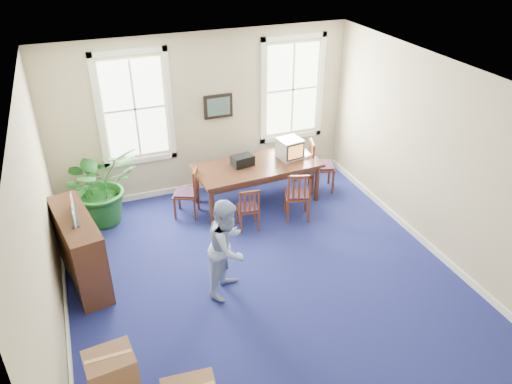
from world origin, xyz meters
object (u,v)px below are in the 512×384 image
object	(u,v)px
crt_tv	(290,148)
man	(228,247)
cardboard_boxes	(131,368)
chair_near_left	(248,207)
potted_plant	(101,185)
conference_table	(257,183)
credenza	(80,247)

from	to	relation	value
crt_tv	man	distance (m)	3.15
man	cardboard_boxes	size ratio (longest dim) A/B	1.01
chair_near_left	potted_plant	world-z (taller)	potted_plant
chair_near_left	potted_plant	size ratio (longest dim) A/B	0.58
potted_plant	cardboard_boxes	bearing A→B (deg)	-91.48
man	potted_plant	bearing A→B (deg)	71.95
conference_table	potted_plant	xyz separation A→B (m)	(-2.91, 0.37, 0.34)
credenza	potted_plant	world-z (taller)	potted_plant
man	cardboard_boxes	bearing A→B (deg)	172.45
crt_tv	cardboard_boxes	distance (m)	5.35
man	cardboard_boxes	distance (m)	2.22
cardboard_boxes	man	bearing A→B (deg)	40.66
potted_plant	man	bearing A→B (deg)	-59.85
chair_near_left	cardboard_boxes	distance (m)	3.86
man	credenza	xyz separation A→B (m)	(-2.06, 1.01, -0.15)
conference_table	cardboard_boxes	xyz separation A→B (m)	(-3.01, -3.75, 0.03)
crt_tv	potted_plant	distance (m)	3.64
credenza	potted_plant	size ratio (longest dim) A/B	1.08
man	credenza	world-z (taller)	man
chair_near_left	man	bearing A→B (deg)	68.12
man	conference_table	bearing A→B (deg)	11.62
chair_near_left	potted_plant	xyz separation A→B (m)	(-2.41, 1.19, 0.32)
crt_tv	cardboard_boxes	world-z (taller)	crt_tv
crt_tv	chair_near_left	size ratio (longest dim) A/B	0.55
crt_tv	potted_plant	world-z (taller)	potted_plant
crt_tv	chair_near_left	bearing A→B (deg)	-152.30
chair_near_left	crt_tv	bearing A→B (deg)	-136.11
conference_table	man	world-z (taller)	man
credenza	cardboard_boxes	distance (m)	2.48
conference_table	cardboard_boxes	world-z (taller)	cardboard_boxes
conference_table	cardboard_boxes	distance (m)	4.81
conference_table	chair_near_left	size ratio (longest dim) A/B	2.80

